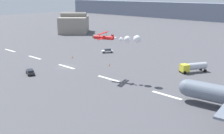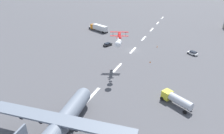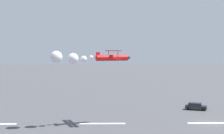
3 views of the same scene
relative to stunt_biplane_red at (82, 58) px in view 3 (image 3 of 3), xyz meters
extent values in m
plane|color=#4C4C51|center=(-22.29, -1.65, -11.57)|extent=(440.00, 440.00, 0.00)
cube|color=white|center=(-22.29, -1.65, -11.57)|extent=(8.00, 0.90, 0.01)
cube|color=white|center=(-3.35, -1.65, -11.57)|extent=(8.00, 0.90, 0.01)
cylinder|color=red|center=(-5.01, -1.73, -0.09)|extent=(5.75, 2.96, 1.04)
cube|color=red|center=(-5.20, -1.79, -0.24)|extent=(2.79, 6.13, 0.12)
cube|color=red|center=(-5.20, -1.79, 1.15)|extent=(2.79, 6.13, 0.12)
cylinder|color=black|center=(-4.44, -3.86, 0.45)|extent=(0.08, 0.08, 1.39)
cylinder|color=black|center=(-5.96, 0.27, 0.45)|extent=(0.08, 0.08, 1.39)
cube|color=red|center=(-2.59, -0.83, 0.36)|extent=(0.69, 0.34, 1.10)
cube|color=red|center=(-2.59, -0.83, -0.04)|extent=(1.25, 2.08, 0.08)
cone|color=black|center=(-8.04, -2.84, -0.09)|extent=(0.96, 1.07, 0.88)
sphere|color=white|center=(-1.46, -0.74, 0.01)|extent=(0.70, 0.70, 0.70)
sphere|color=white|center=(-0.22, 0.10, -0.23)|extent=(1.10, 1.10, 1.10)
sphere|color=white|center=(1.49, 0.65, -0.13)|extent=(1.79, 1.79, 1.79)
sphere|color=white|center=(4.17, 1.32, 0.15)|extent=(2.00, 2.00, 2.00)
cube|color=#262628|center=(-23.22, -14.38, -10.93)|extent=(4.78, 3.29, 0.65)
cube|color=#1E232D|center=(-23.03, -14.45, -10.33)|extent=(3.08, 2.51, 0.55)
cylinder|color=black|center=(-24.99, -14.65, -11.25)|extent=(0.68, 0.44, 0.64)
cylinder|color=black|center=(-22.10, -15.78, -11.25)|extent=(0.68, 0.44, 0.64)
cylinder|color=black|center=(-24.33, -12.97, -11.25)|extent=(0.68, 0.44, 0.64)
cylinder|color=black|center=(-21.44, -14.11, -11.25)|extent=(0.68, 0.44, 0.64)
camera|label=1|loc=(46.40, -54.30, 11.82)|focal=43.23mm
camera|label=2|loc=(55.35, 21.07, 19.31)|focal=31.02mm
camera|label=3|loc=(-3.79, 56.98, 1.62)|focal=54.49mm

